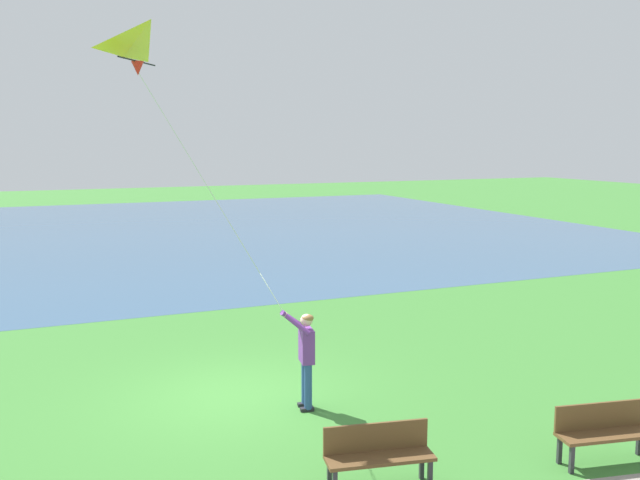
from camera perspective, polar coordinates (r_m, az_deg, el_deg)
ground_plane at (r=13.43m, az=-7.01°, el=-12.59°), size 120.00×120.00×0.00m
lake_water at (r=37.76m, az=-11.74°, el=0.77°), size 36.00×44.00×0.01m
person_kite_flyer at (r=12.42m, az=-1.21°, el=-9.16°), size 0.52×0.62×1.83m
flying_kite at (r=11.60m, az=-13.73°, el=14.96°), size 1.44×2.71×4.80m
park_bench_near_walkway at (r=10.00m, az=4.81°, el=-16.91°), size 0.71×1.56×0.88m
park_bench_far_walkway at (r=11.46m, az=22.31°, el=-14.15°), size 0.71×1.56×0.88m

